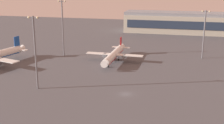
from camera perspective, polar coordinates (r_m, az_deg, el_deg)
The scene contains 6 objects.
ground_plane at distance 116.88m, azimuth 2.58°, elevation -6.02°, with size 416.00×416.00×0.00m, color #4C4C51.
terminal_building at distance 252.16m, azimuth 20.01°, elevation 6.73°, with size 151.99×22.40×16.40m.
airplane_terminal_side at distance 160.11m, azimuth 0.41°, elevation 1.44°, with size 30.60×39.36×10.11m.
apron_light_west at distance 121.20m, azimuth -14.24°, elevation 2.44°, with size 4.80×0.90×29.10m.
apron_light_east at distance 171.88m, azimuth -9.25°, elevation 6.85°, with size 4.80×0.90×31.05m.
apron_light_central at distance 171.46m, azimuth 16.94°, elevation 5.52°, with size 4.80×0.90×26.26m.
Camera 1 is at (19.53, -106.85, 43.16)m, focal length 48.66 mm.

